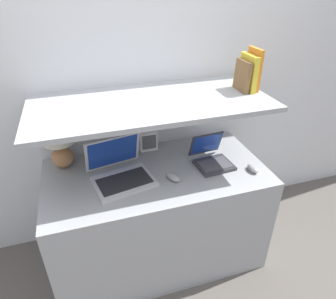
{
  "coord_description": "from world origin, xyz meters",
  "views": [
    {
      "loc": [
        -0.39,
        -1.12,
        1.79
      ],
      "look_at": [
        0.08,
        0.35,
        0.87
      ],
      "focal_mm": 32.0,
      "sensor_mm": 36.0,
      "label": 1
    }
  ],
  "objects_px": {
    "table_lamp": "(59,140)",
    "book_orange": "(254,69)",
    "laptop_small": "(212,158)",
    "computer_mouse": "(173,177)",
    "book_yellow": "(248,73)",
    "laptop_large": "(120,172)",
    "book_brown": "(242,76)",
    "second_mouse": "(253,168)",
    "router_box": "(148,140)"
  },
  "relations": [
    {
      "from": "table_lamp",
      "to": "laptop_large",
      "type": "distance_m",
      "value": 0.43
    },
    {
      "from": "table_lamp",
      "to": "router_box",
      "type": "relative_size",
      "value": 2.21
    },
    {
      "from": "laptop_small",
      "to": "book_brown",
      "type": "bearing_deg",
      "value": 24.74
    },
    {
      "from": "laptop_large",
      "to": "laptop_small",
      "type": "height_order",
      "value": "laptop_large"
    },
    {
      "from": "book_orange",
      "to": "book_brown",
      "type": "bearing_deg",
      "value": -180.0
    },
    {
      "from": "laptop_small",
      "to": "second_mouse",
      "type": "height_order",
      "value": "laptop_small"
    },
    {
      "from": "table_lamp",
      "to": "laptop_small",
      "type": "bearing_deg",
      "value": -15.64
    },
    {
      "from": "laptop_large",
      "to": "book_orange",
      "type": "relative_size",
      "value": 1.59
    },
    {
      "from": "second_mouse",
      "to": "book_yellow",
      "type": "bearing_deg",
      "value": 82.23
    },
    {
      "from": "second_mouse",
      "to": "book_orange",
      "type": "distance_m",
      "value": 0.6
    },
    {
      "from": "computer_mouse",
      "to": "second_mouse",
      "type": "xyz_separation_m",
      "value": [
        0.5,
        -0.06,
        0.0
      ]
    },
    {
      "from": "router_box",
      "to": "book_yellow",
      "type": "height_order",
      "value": "book_yellow"
    },
    {
      "from": "table_lamp",
      "to": "second_mouse",
      "type": "xyz_separation_m",
      "value": [
        1.11,
        -0.41,
        -0.17
      ]
    },
    {
      "from": "book_brown",
      "to": "book_orange",
      "type": "bearing_deg",
      "value": 0.0
    },
    {
      "from": "book_orange",
      "to": "book_brown",
      "type": "height_order",
      "value": "book_orange"
    },
    {
      "from": "book_brown",
      "to": "table_lamp",
      "type": "bearing_deg",
      "value": 171.86
    },
    {
      "from": "book_yellow",
      "to": "book_brown",
      "type": "height_order",
      "value": "book_yellow"
    },
    {
      "from": "book_yellow",
      "to": "book_brown",
      "type": "bearing_deg",
      "value": 180.0
    },
    {
      "from": "book_brown",
      "to": "laptop_small",
      "type": "bearing_deg",
      "value": -155.26
    },
    {
      "from": "router_box",
      "to": "book_brown",
      "type": "xyz_separation_m",
      "value": [
        0.55,
        -0.19,
        0.45
      ]
    },
    {
      "from": "router_box",
      "to": "computer_mouse",
      "type": "bearing_deg",
      "value": -81.83
    },
    {
      "from": "book_yellow",
      "to": "table_lamp",
      "type": "bearing_deg",
      "value": 172.12
    },
    {
      "from": "table_lamp",
      "to": "book_orange",
      "type": "bearing_deg",
      "value": -7.66
    },
    {
      "from": "table_lamp",
      "to": "book_yellow",
      "type": "height_order",
      "value": "book_yellow"
    },
    {
      "from": "laptop_large",
      "to": "book_brown",
      "type": "bearing_deg",
      "value": 6.2
    },
    {
      "from": "table_lamp",
      "to": "book_brown",
      "type": "relative_size",
      "value": 1.76
    },
    {
      "from": "table_lamp",
      "to": "laptop_small",
      "type": "height_order",
      "value": "table_lamp"
    },
    {
      "from": "table_lamp",
      "to": "second_mouse",
      "type": "bearing_deg",
      "value": -20.16
    },
    {
      "from": "table_lamp",
      "to": "laptop_large",
      "type": "height_order",
      "value": "table_lamp"
    },
    {
      "from": "laptop_large",
      "to": "second_mouse",
      "type": "height_order",
      "value": "laptop_large"
    },
    {
      "from": "table_lamp",
      "to": "book_brown",
      "type": "xyz_separation_m",
      "value": [
        1.11,
        -0.16,
        0.34
      ]
    },
    {
      "from": "book_orange",
      "to": "computer_mouse",
      "type": "bearing_deg",
      "value": -161.6
    },
    {
      "from": "book_orange",
      "to": "book_brown",
      "type": "relative_size",
      "value": 1.35
    },
    {
      "from": "router_box",
      "to": "book_yellow",
      "type": "bearing_deg",
      "value": -18.41
    },
    {
      "from": "laptop_small",
      "to": "computer_mouse",
      "type": "relative_size",
      "value": 2.23
    },
    {
      "from": "router_box",
      "to": "book_orange",
      "type": "distance_m",
      "value": 0.81
    },
    {
      "from": "laptop_small",
      "to": "computer_mouse",
      "type": "distance_m",
      "value": 0.3
    },
    {
      "from": "book_yellow",
      "to": "laptop_small",
      "type": "bearing_deg",
      "value": -158.72
    },
    {
      "from": "table_lamp",
      "to": "laptop_large",
      "type": "relative_size",
      "value": 0.82
    },
    {
      "from": "laptop_small",
      "to": "book_brown",
      "type": "distance_m",
      "value": 0.54
    },
    {
      "from": "table_lamp",
      "to": "computer_mouse",
      "type": "xyz_separation_m",
      "value": [
        0.62,
        -0.35,
        -0.17
      ]
    },
    {
      "from": "computer_mouse",
      "to": "second_mouse",
      "type": "height_order",
      "value": "same"
    },
    {
      "from": "computer_mouse",
      "to": "book_orange",
      "type": "relative_size",
      "value": 0.48
    },
    {
      "from": "computer_mouse",
      "to": "table_lamp",
      "type": "bearing_deg",
      "value": 150.67
    },
    {
      "from": "table_lamp",
      "to": "book_brown",
      "type": "distance_m",
      "value": 1.17
    },
    {
      "from": "table_lamp",
      "to": "laptop_small",
      "type": "distance_m",
      "value": 0.95
    },
    {
      "from": "laptop_small",
      "to": "book_orange",
      "type": "relative_size",
      "value": 1.07
    },
    {
      "from": "table_lamp",
      "to": "book_yellow",
      "type": "relative_size",
      "value": 1.51
    },
    {
      "from": "laptop_small",
      "to": "table_lamp",
      "type": "bearing_deg",
      "value": 164.36
    },
    {
      "from": "router_box",
      "to": "book_orange",
      "type": "relative_size",
      "value": 0.59
    }
  ]
}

